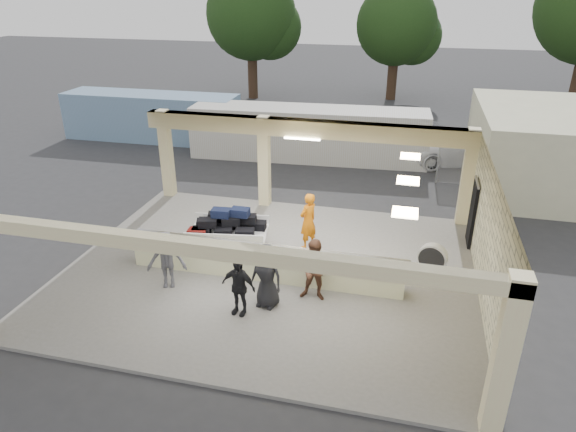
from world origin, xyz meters
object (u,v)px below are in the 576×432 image
(luggage_cart, at_px, (227,228))
(drum_fan, at_px, (432,258))
(baggage_handler, at_px, (308,221))
(passenger_a, at_px, (316,270))
(car_white_a, at_px, (465,148))
(baggage_counter, at_px, (264,263))
(passenger_b, at_px, (238,286))
(passenger_c, at_px, (166,260))
(car_white_b, at_px, (544,141))
(container_white, at_px, (308,133))
(passenger_d, at_px, (267,276))
(container_blue, at_px, (152,117))
(car_dark, at_px, (421,134))

(luggage_cart, distance_m, drum_fan, 6.34)
(baggage_handler, bearing_deg, passenger_a, 48.55)
(car_white_a, bearing_deg, baggage_handler, 135.52)
(baggage_counter, xyz_separation_m, passenger_b, (-0.14, -1.84, 0.31))
(baggage_counter, relative_size, passenger_c, 4.82)
(baggage_counter, xyz_separation_m, car_white_b, (10.21, 14.74, 0.14))
(car_white_a, height_order, container_white, container_white)
(baggage_counter, height_order, luggage_cart, luggage_cart)
(car_white_b, bearing_deg, car_white_a, 118.65)
(passenger_a, distance_m, container_white, 12.54)
(car_white_b, distance_m, container_white, 11.78)
(baggage_counter, height_order, passenger_c, passenger_c)
(drum_fan, xyz_separation_m, car_white_b, (5.48, 13.33, 0.12))
(container_white, bearing_deg, passenger_b, -89.21)
(baggage_handler, bearing_deg, passenger_b, 18.76)
(passenger_a, distance_m, car_white_a, 14.03)
(passenger_d, bearing_deg, container_blue, 138.84)
(baggage_counter, relative_size, car_white_a, 1.53)
(passenger_d, relative_size, car_white_b, 0.39)
(passenger_b, bearing_deg, car_white_b, 67.34)
(car_white_b, bearing_deg, container_white, 104.75)
(car_white_a, bearing_deg, car_dark, 28.65)
(baggage_handler, xyz_separation_m, passenger_a, (0.81, -2.85, -0.06))
(baggage_handler, distance_m, car_dark, 12.87)
(luggage_cart, relative_size, car_white_b, 0.58)
(passenger_b, distance_m, car_white_b, 19.55)
(passenger_c, bearing_deg, car_white_a, 39.44)
(drum_fan, distance_m, baggage_handler, 3.97)
(car_white_a, xyz_separation_m, container_white, (-7.42, -1.00, 0.47))
(car_white_a, height_order, car_white_b, car_white_a)
(luggage_cart, relative_size, passenger_a, 1.50)
(baggage_handler, height_order, car_dark, baggage_handler)
(passenger_b, relative_size, car_dark, 0.36)
(container_white, bearing_deg, car_white_a, 4.31)
(container_blue, bearing_deg, luggage_cart, -53.85)
(luggage_cart, height_order, baggage_handler, baggage_handler)
(passenger_c, bearing_deg, passenger_b, -34.87)
(drum_fan, distance_m, passenger_b, 5.87)
(car_white_a, distance_m, container_white, 7.50)
(car_white_b, bearing_deg, baggage_counter, 144.10)
(passenger_a, xyz_separation_m, car_white_b, (8.56, 15.47, -0.26))
(drum_fan, xyz_separation_m, passenger_b, (-4.87, -3.25, 0.29))
(car_white_a, xyz_separation_m, car_dark, (-2.06, 2.03, -0.02))
(baggage_counter, bearing_deg, car_white_b, 55.29)
(luggage_cart, height_order, car_dark, luggage_cart)
(passenger_c, distance_m, car_white_a, 16.22)
(passenger_a, height_order, container_blue, container_blue)
(drum_fan, bearing_deg, luggage_cart, -164.92)
(car_white_a, bearing_deg, container_white, 80.96)
(passenger_b, relative_size, car_white_a, 0.30)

